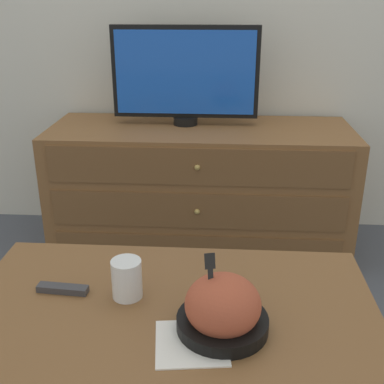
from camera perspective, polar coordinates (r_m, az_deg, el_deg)
The scene contains 8 objects.
ground_plane at distance 2.71m, azimuth 2.72°, elevation -3.36°, with size 12.00×12.00×0.00m, color #474C56.
dresser at distance 2.33m, azimuth 0.96°, elevation 0.36°, with size 1.40×0.53×0.61m.
tv at distance 2.24m, azimuth -0.80°, elevation 13.82°, with size 0.67×0.11×0.45m.
coffee_table at distance 1.27m, azimuth -2.56°, elevation -15.36°, with size 1.04×0.59×0.46m.
takeout_bowl at distance 1.13m, azimuth 3.67°, elevation -13.72°, with size 0.21×0.21×0.19m.
drink_cup at distance 1.25m, azimuth -7.72°, elevation -10.39°, with size 0.08×0.08×0.10m.
napkin at distance 1.12m, azimuth -0.07°, elevation -17.44°, with size 0.18×0.18×0.00m.
remote_control at distance 1.32m, azimuth -15.07°, elevation -11.02°, with size 0.14×0.04×0.02m.
Camera 1 is at (0.03, -2.44, 1.18)m, focal length 45.00 mm.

